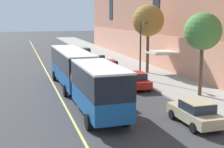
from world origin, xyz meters
TOP-DOWN VIEW (x-y plane):
  - ground_plane at (0.00, 0.00)m, footprint 260.00×260.00m
  - sidewalk at (9.60, 3.00)m, footprint 5.87×160.00m
  - city_bus at (-0.13, 7.89)m, footprint 3.04×18.87m
  - parked_car_red_0 at (5.38, 18.05)m, footprint 1.96×4.33m
  - parked_car_silver_1 at (5.39, 24.24)m, footprint 2.06×4.84m
  - parked_car_red_2 at (5.47, 9.56)m, footprint 2.06×4.57m
  - parked_car_champagne_3 at (5.41, -1.05)m, footprint 1.97×4.31m
  - parked_car_green_6 at (5.57, 33.50)m, footprint 2.15×4.56m
  - street_tree_far_uptown at (9.52, 4.95)m, footprint 3.08×3.08m
  - street_tree_far_downtown at (9.52, 16.19)m, footprint 3.65×3.65m
  - street_lamp at (7.27, 12.63)m, footprint 0.36×1.48m
  - lane_centerline at (-1.83, 3.00)m, footprint 0.16×140.00m

SIDE VIEW (x-z plane):
  - ground_plane at x=0.00m, z-range 0.00..0.00m
  - lane_centerline at x=-1.83m, z-range 0.00..0.01m
  - sidewalk at x=9.60m, z-range 0.00..0.15m
  - parked_car_red_0 at x=5.38m, z-range 0.00..1.56m
  - parked_car_champagne_3 at x=5.41m, z-range 0.00..1.56m
  - parked_car_red_2 at x=5.47m, z-range 0.00..1.56m
  - parked_car_silver_1 at x=5.39m, z-range 0.00..1.56m
  - parked_car_green_6 at x=5.57m, z-range 0.00..1.56m
  - city_bus at x=-0.13m, z-range 0.29..3.89m
  - street_lamp at x=7.27m, z-range 0.90..6.96m
  - street_tree_far_uptown at x=9.52m, z-range 2.02..8.93m
  - street_tree_far_downtown at x=9.52m, z-range 2.25..10.19m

